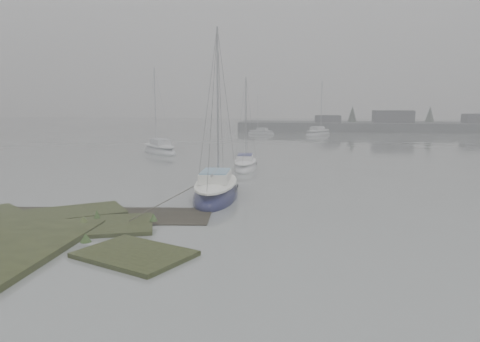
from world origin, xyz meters
TOP-DOWN VIEW (x-y plane):
  - ground at (0.00, 30.00)m, footprint 160.00×160.00m
  - far_shoreline at (26.84, 61.90)m, footprint 60.00×8.00m
  - sailboat_main at (1.50, 8.85)m, footprint 2.49×6.76m
  - sailboat_white at (1.82, 18.96)m, footprint 1.89×5.14m
  - sailboat_far_a at (-7.41, 28.03)m, footprint 5.44×6.03m
  - sailboat_far_b at (8.19, 51.68)m, footprint 4.71×5.94m
  - sailboat_far_c at (0.12, 52.71)m, footprint 4.47×3.13m

SIDE VIEW (x-z plane):
  - ground at x=0.00m, z-range 0.00..0.00m
  - sailboat_far_c at x=0.12m, z-range -2.84..3.21m
  - sailboat_white at x=1.82m, z-range -3.36..3.80m
  - sailboat_far_b at x=8.19m, z-range -3.85..4.35m
  - sailboat_far_a at x=-7.41m, z-range -4.06..4.60m
  - sailboat_main at x=1.50m, z-range -4.41..5.00m
  - far_shoreline at x=26.84m, z-range -1.22..2.93m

